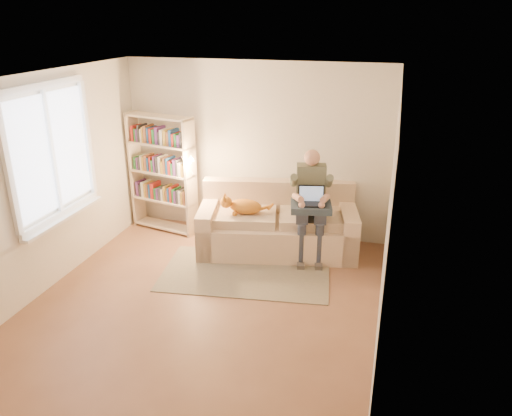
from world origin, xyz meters
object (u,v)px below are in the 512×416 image
(cat, at_px, (239,206))
(laptop, at_px, (311,199))
(person, at_px, (311,198))
(bookshelf, at_px, (162,168))
(sofa, at_px, (278,227))

(cat, distance_m, laptop, 1.01)
(person, bearing_deg, bookshelf, 160.96)
(sofa, bearing_deg, laptop, -32.47)
(laptop, xyz_separation_m, bookshelf, (-2.37, 0.41, 0.12))
(person, bearing_deg, laptop, -91.11)
(sofa, distance_m, person, 0.70)
(cat, distance_m, bookshelf, 1.49)
(person, relative_size, laptop, 3.78)
(sofa, bearing_deg, person, -19.83)
(sofa, xyz_separation_m, bookshelf, (-1.87, 0.22, 0.67))
(cat, bearing_deg, sofa, 14.80)
(sofa, xyz_separation_m, person, (0.47, -0.07, 0.52))
(cat, height_order, bookshelf, bookshelf)
(cat, relative_size, bookshelf, 0.37)
(laptop, bearing_deg, person, 88.89)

